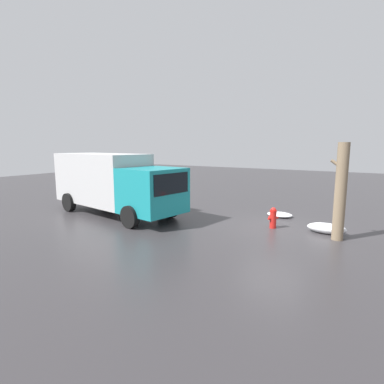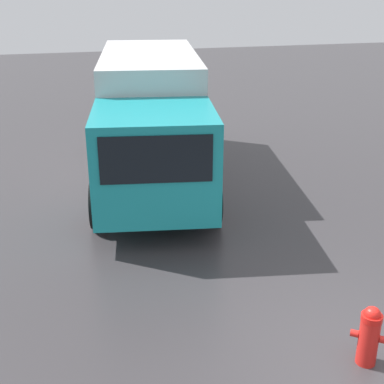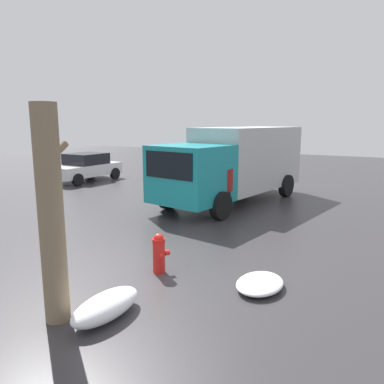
# 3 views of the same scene
# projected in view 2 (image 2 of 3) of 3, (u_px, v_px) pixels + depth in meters

# --- Properties ---
(ground_plane) EXTENTS (60.00, 60.00, 0.00)m
(ground_plane) POSITION_uv_depth(u_px,v_px,m) (365.00, 362.00, 6.80)
(ground_plane) COLOR #333033
(fire_hydrant) EXTENTS (0.38, 0.42, 0.83)m
(fire_hydrant) POSITION_uv_depth(u_px,v_px,m) (369.00, 335.00, 6.64)
(fire_hydrant) COLOR red
(fire_hydrant) RESTS_ON ground_plane
(delivery_truck) EXTENTS (7.52, 3.31, 2.84)m
(delivery_truck) POSITION_uv_depth(u_px,v_px,m) (151.00, 115.00, 12.35)
(delivery_truck) COLOR teal
(delivery_truck) RESTS_ON ground_plane
(pedestrian) EXTENTS (0.39, 0.39, 1.78)m
(pedestrian) POSITION_uv_depth(u_px,v_px,m) (204.00, 167.00, 10.72)
(pedestrian) COLOR #23232D
(pedestrian) RESTS_ON ground_plane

